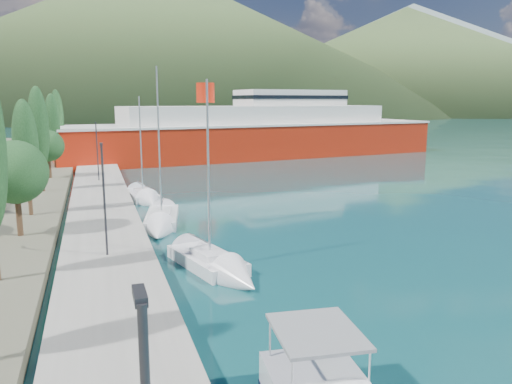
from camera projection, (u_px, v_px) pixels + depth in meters
name	position (u px, v px, depth m)	size (l,w,h in m)	color
ground	(130.00, 136.00, 130.45)	(1400.00, 1400.00, 0.00)	#114549
quay	(102.00, 211.00, 39.77)	(5.00, 88.00, 0.80)	gray
hills_far	(211.00, 45.00, 625.02)	(1480.00, 900.00, 180.00)	slate
hills_near	(232.00, 48.00, 387.58)	(1010.00, 520.00, 115.00)	#42592E
tree_row	(34.00, 142.00, 41.44)	(3.93, 62.66, 10.59)	#47301E
lamp_posts	(103.00, 190.00, 28.19)	(0.15, 49.52, 6.06)	#2D2D33
sailboat_near	(223.00, 271.00, 26.07)	(4.22, 8.02, 11.04)	silver
sailboat_mid	(160.00, 225.00, 35.61)	(3.86, 8.86, 12.35)	silver
sailboat_far	(146.00, 199.00, 44.95)	(3.09, 7.24, 10.31)	silver
ferry	(257.00, 134.00, 81.19)	(63.40, 21.26, 12.36)	red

